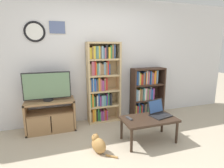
% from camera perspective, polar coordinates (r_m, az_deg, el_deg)
% --- Properties ---
extents(ground_plane, '(18.00, 18.00, 0.00)m').
position_cam_1_polar(ground_plane, '(2.67, 5.78, -24.98)').
color(ground_plane, '#BCAD93').
extents(wall_back, '(6.86, 0.09, 2.60)m').
position_cam_1_polar(wall_back, '(3.78, -4.75, 7.53)').
color(wall_back, silver).
rests_on(wall_back, ground_plane).
extents(tv_stand, '(0.91, 0.43, 0.61)m').
position_cam_1_polar(tv_stand, '(3.63, -19.32, -9.62)').
color(tv_stand, '#9E754C').
rests_on(tv_stand, ground_plane).
extents(television, '(0.85, 0.18, 0.54)m').
position_cam_1_polar(television, '(3.46, -20.38, -0.71)').
color(television, black).
rests_on(television, tv_stand).
extents(bookshelf_tall, '(0.70, 0.26, 1.70)m').
position_cam_1_polar(bookshelf_tall, '(3.70, -3.44, 0.57)').
color(bookshelf_tall, tan).
rests_on(bookshelf_tall, ground_plane).
extents(bookshelf_short, '(0.78, 0.27, 1.13)m').
position_cam_1_polar(bookshelf_short, '(4.15, 10.74, -2.41)').
color(bookshelf_short, '#3D281E').
rests_on(bookshelf_short, ground_plane).
extents(coffee_table, '(0.92, 0.50, 0.42)m').
position_cam_1_polar(coffee_table, '(3.09, 11.98, -11.65)').
color(coffee_table, '#332319').
rests_on(coffee_table, ground_plane).
extents(laptop, '(0.40, 0.36, 0.26)m').
position_cam_1_polar(laptop, '(3.21, 14.96, -8.69)').
color(laptop, '#232326').
rests_on(laptop, coffee_table).
extents(remote_near_laptop, '(0.07, 0.17, 0.02)m').
position_cam_1_polar(remote_near_laptop, '(2.99, 5.62, -11.06)').
color(remote_near_laptop, '#38383A').
rests_on(remote_near_laptop, coffee_table).
extents(cat, '(0.37, 0.40, 0.29)m').
position_cam_1_polar(cat, '(2.85, -4.56, -19.08)').
color(cat, '#B78447').
rests_on(cat, ground_plane).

